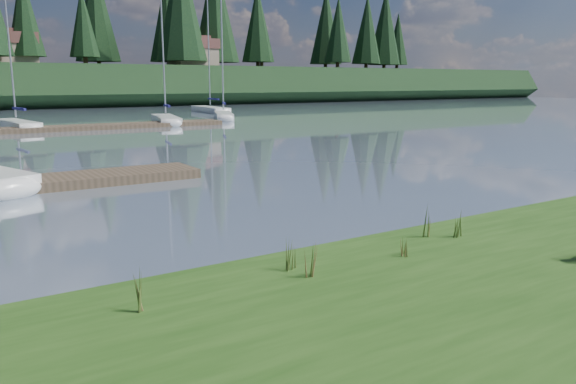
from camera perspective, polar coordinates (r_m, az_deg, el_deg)
dock_far at (r=39.86m, az=-24.55°, el=5.79°), size 26.00×2.20×0.30m
sailboat_bg_2 at (r=43.32m, az=-26.08°, el=6.26°), size 2.50×7.38×10.97m
sailboat_bg_3 at (r=45.26m, az=-12.41°, el=7.29°), size 3.16×7.72×11.18m
sailboat_bg_4 at (r=49.31m, az=-6.60°, el=7.78°), size 3.84×6.76×10.12m
sailboat_bg_5 at (r=60.50m, az=-8.15°, el=8.36°), size 2.20×8.39×11.82m
weed_0 at (r=8.41m, az=2.27°, el=-6.97°), size 0.17×0.14×0.60m
weed_1 at (r=8.76m, az=0.30°, el=-6.43°), size 0.17×0.14×0.52m
weed_2 at (r=10.77m, az=14.36°, el=-3.09°), size 0.17×0.14×0.66m
weed_3 at (r=7.47m, az=-14.79°, el=-9.79°), size 0.17×0.14×0.58m
weed_4 at (r=9.63m, az=11.80°, el=-5.38°), size 0.17×0.14×0.39m
weed_5 at (r=10.96m, az=16.92°, el=-3.18°), size 0.17×0.14×0.57m
mud_lip at (r=9.10m, az=-7.37°, el=-9.17°), size 60.00×0.50×0.14m
conifer_5 at (r=81.85m, az=-20.10°, el=15.90°), size 3.96×3.96×10.35m
conifer_6 at (r=84.23m, az=-10.83°, el=18.38°), size 7.04×7.04×17.00m
conifer_7 at (r=92.81m, az=-3.12°, el=16.75°), size 5.28×5.28×13.20m
conifer_8 at (r=96.59m, az=5.12°, el=16.10°), size 4.62×4.62×11.77m
conifer_9 at (r=107.30m, az=9.84°, el=16.22°), size 5.94×5.94×14.62m
house_1 at (r=81.02m, az=-26.46°, el=12.97°), size 6.30×5.30×4.65m
house_2 at (r=85.34m, az=-9.64°, el=13.81°), size 6.30×5.30×4.65m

